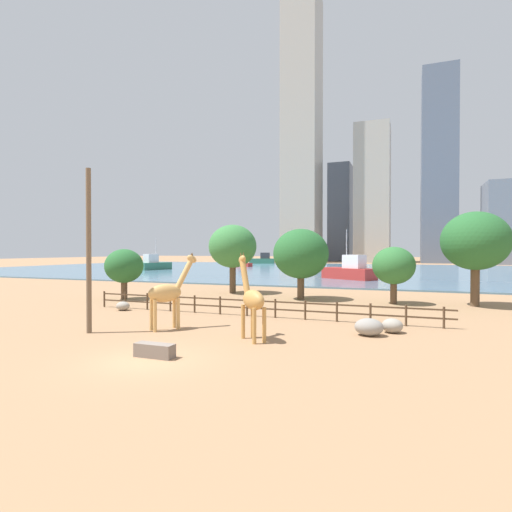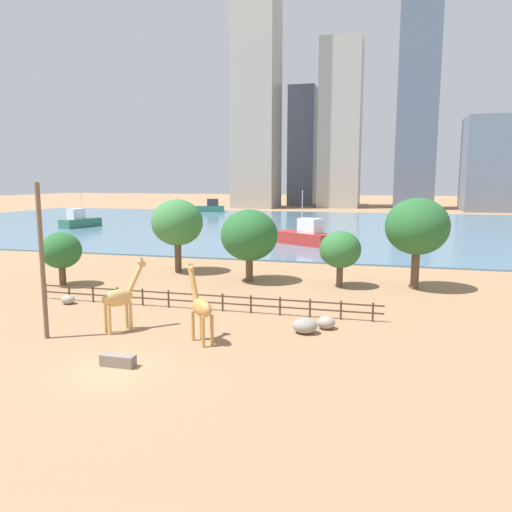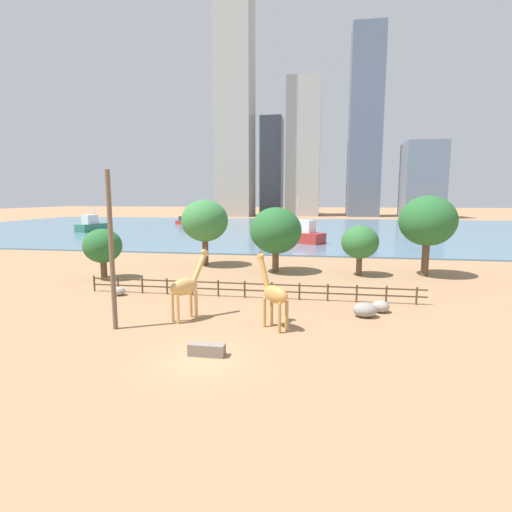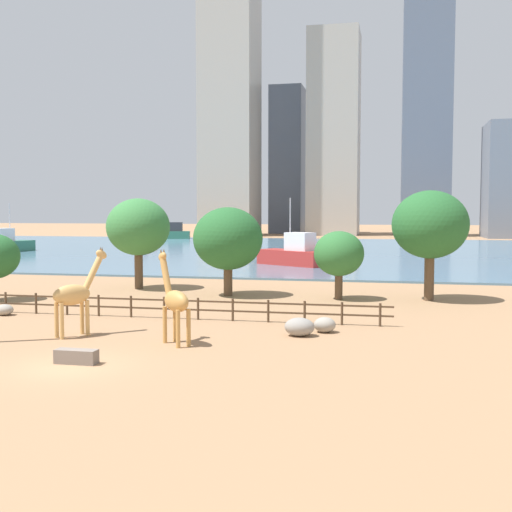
{
  "view_description": "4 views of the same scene",
  "coord_description": "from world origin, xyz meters",
  "px_view_note": "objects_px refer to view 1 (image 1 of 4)",
  "views": [
    {
      "loc": [
        10.28,
        -14.06,
        4.65
      ],
      "look_at": [
        -1.2,
        16.02,
        4.19
      ],
      "focal_mm": 28.0,
      "sensor_mm": 36.0,
      "label": 1
    },
    {
      "loc": [
        12.93,
        -21.15,
        9.43
      ],
      "look_at": [
        3.18,
        16.04,
        3.48
      ],
      "focal_mm": 35.0,
      "sensor_mm": 36.0,
      "label": 2
    },
    {
      "loc": [
        5.46,
        -17.54,
        7.75
      ],
      "look_at": [
        -1.12,
        21.95,
        1.77
      ],
      "focal_mm": 28.0,
      "sensor_mm": 36.0,
      "label": 3
    },
    {
      "loc": [
        12.94,
        -23.86,
        6.4
      ],
      "look_at": [
        2.7,
        23.86,
        2.96
      ],
      "focal_mm": 45.0,
      "sensor_mm": 36.0,
      "label": 4
    }
  ],
  "objects_px": {
    "tree_right_tall": "(233,247)",
    "utility_pole": "(89,251)",
    "giraffe_tall": "(252,299)",
    "tree_center_broad": "(301,254)",
    "tree_right_small": "(475,241)",
    "boat_barge": "(263,260)",
    "tree_left_small": "(124,266)",
    "boulder_small": "(123,306)",
    "feeding_trough": "(155,350)",
    "boat_ferry": "(350,271)",
    "boat_sailboat": "(243,264)",
    "boat_tug": "(154,264)",
    "boulder_near_fence": "(392,326)",
    "tree_left_large": "(394,266)",
    "giraffe_companion": "(168,293)",
    "boulder_by_pole": "(369,327)"
  },
  "relations": [
    {
      "from": "tree_right_tall",
      "to": "utility_pole",
      "type": "bearing_deg",
      "value": -87.34
    },
    {
      "from": "giraffe_tall",
      "to": "tree_center_broad",
      "type": "relative_size",
      "value": 0.68
    },
    {
      "from": "tree_center_broad",
      "to": "tree_right_small",
      "type": "distance_m",
      "value": 14.76
    },
    {
      "from": "boat_barge",
      "to": "tree_left_small",
      "type": "bearing_deg",
      "value": 88.28
    },
    {
      "from": "tree_right_tall",
      "to": "tree_left_small",
      "type": "height_order",
      "value": "tree_right_tall"
    },
    {
      "from": "boulder_small",
      "to": "feeding_trough",
      "type": "distance_m",
      "value": 14.76
    },
    {
      "from": "tree_right_tall",
      "to": "tree_right_small",
      "type": "bearing_deg",
      "value": -5.25
    },
    {
      "from": "feeding_trough",
      "to": "tree_right_tall",
      "type": "xyz_separation_m",
      "value": [
        -7.5,
        24.9,
        4.75
      ]
    },
    {
      "from": "boulder_small",
      "to": "tree_right_tall",
      "type": "distance_m",
      "value": 15.38
    },
    {
      "from": "tree_right_tall",
      "to": "boat_ferry",
      "type": "bearing_deg",
      "value": 68.01
    },
    {
      "from": "tree_center_broad",
      "to": "tree_left_small",
      "type": "relative_size",
      "value": 1.4
    },
    {
      "from": "tree_left_small",
      "to": "boat_ferry",
      "type": "distance_m",
      "value": 36.03
    },
    {
      "from": "tree_center_broad",
      "to": "boat_sailboat",
      "type": "xyz_separation_m",
      "value": [
        -32.84,
        64.37,
        -3.36
      ]
    },
    {
      "from": "feeding_trough",
      "to": "tree_right_small",
      "type": "xyz_separation_m",
      "value": [
        15.49,
        22.79,
        5.1
      ]
    },
    {
      "from": "boulder_small",
      "to": "tree_left_small",
      "type": "xyz_separation_m",
      "value": [
        -4.59,
        5.78,
        2.79
      ]
    },
    {
      "from": "boulder_small",
      "to": "boat_sailboat",
      "type": "bearing_deg",
      "value": 105.93
    },
    {
      "from": "feeding_trough",
      "to": "tree_right_small",
      "type": "distance_m",
      "value": 28.02
    },
    {
      "from": "feeding_trough",
      "to": "tree_center_broad",
      "type": "height_order",
      "value": "tree_center_broad"
    },
    {
      "from": "giraffe_tall",
      "to": "boat_barge",
      "type": "height_order",
      "value": "giraffe_tall"
    },
    {
      "from": "tree_right_tall",
      "to": "boat_tug",
      "type": "distance_m",
      "value": 53.05
    },
    {
      "from": "giraffe_tall",
      "to": "boat_ferry",
      "type": "relative_size",
      "value": 0.51
    },
    {
      "from": "boulder_near_fence",
      "to": "tree_center_broad",
      "type": "relative_size",
      "value": 0.17
    },
    {
      "from": "tree_right_small",
      "to": "boat_sailboat",
      "type": "relative_size",
      "value": 1.48
    },
    {
      "from": "tree_left_small",
      "to": "boat_barge",
      "type": "xyz_separation_m",
      "value": [
        -20.65,
        95.64,
        -1.68
      ]
    },
    {
      "from": "boat_ferry",
      "to": "tree_left_large",
      "type": "bearing_deg",
      "value": 137.48
    },
    {
      "from": "boat_sailboat",
      "to": "boat_barge",
      "type": "height_order",
      "value": "boat_barge"
    },
    {
      "from": "boat_barge",
      "to": "tree_center_broad",
      "type": "bearing_deg",
      "value": 98.15
    },
    {
      "from": "boulder_small",
      "to": "boat_barge",
      "type": "distance_m",
      "value": 104.52
    },
    {
      "from": "utility_pole",
      "to": "boat_tug",
      "type": "relative_size",
      "value": 1.07
    },
    {
      "from": "giraffe_tall",
      "to": "giraffe_companion",
      "type": "bearing_deg",
      "value": 35.61
    },
    {
      "from": "tree_right_tall",
      "to": "tree_left_small",
      "type": "distance_m",
      "value": 11.52
    },
    {
      "from": "boat_tug",
      "to": "boulder_by_pole",
      "type": "bearing_deg",
      "value": -122.5
    },
    {
      "from": "boat_sailboat",
      "to": "boat_barge",
      "type": "xyz_separation_m",
      "value": [
        -3.51,
        25.33,
        0.5
      ]
    },
    {
      "from": "boulder_by_pole",
      "to": "boat_tug",
      "type": "distance_m",
      "value": 76.17
    },
    {
      "from": "giraffe_tall",
      "to": "boat_tug",
      "type": "relative_size",
      "value": 0.53
    },
    {
      "from": "tree_center_broad",
      "to": "boat_barge",
      "type": "xyz_separation_m",
      "value": [
        -36.35,
        89.7,
        -2.86
      ]
    },
    {
      "from": "giraffe_tall",
      "to": "feeding_trough",
      "type": "height_order",
      "value": "giraffe_tall"
    },
    {
      "from": "giraffe_tall",
      "to": "tree_left_large",
      "type": "xyz_separation_m",
      "value": [
        6.39,
        17.32,
        1.18
      ]
    },
    {
      "from": "boat_ferry",
      "to": "boat_barge",
      "type": "xyz_separation_m",
      "value": [
        -37.46,
        63.82,
        -0.03
      ]
    },
    {
      "from": "tree_left_small",
      "to": "boulder_near_fence",
      "type": "bearing_deg",
      "value": -16.43
    },
    {
      "from": "boulder_small",
      "to": "feeding_trough",
      "type": "relative_size",
      "value": 0.6
    },
    {
      "from": "utility_pole",
      "to": "boat_ferry",
      "type": "distance_m",
      "value": 46.02
    },
    {
      "from": "boulder_near_fence",
      "to": "tree_right_small",
      "type": "relative_size",
      "value": 0.15
    },
    {
      "from": "boulder_near_fence",
      "to": "tree_right_small",
      "type": "xyz_separation_m",
      "value": [
        6.02,
        13.67,
        4.99
      ]
    },
    {
      "from": "tree_left_large",
      "to": "tree_right_small",
      "type": "distance_m",
      "value": 6.76
    },
    {
      "from": "tree_left_large",
      "to": "boat_ferry",
      "type": "xyz_separation_m",
      "value": [
        -7.24,
        26.19,
        -1.82
      ]
    },
    {
      "from": "giraffe_companion",
      "to": "boulder_by_pole",
      "type": "xyz_separation_m",
      "value": [
        11.21,
        2.43,
        -1.68
      ]
    },
    {
      "from": "giraffe_companion",
      "to": "boulder_near_fence",
      "type": "distance_m",
      "value": 13.03
    },
    {
      "from": "boulder_by_pole",
      "to": "feeding_trough",
      "type": "height_order",
      "value": "boulder_by_pole"
    },
    {
      "from": "utility_pole",
      "to": "tree_center_broad",
      "type": "xyz_separation_m",
      "value": [
        7.25,
        19.26,
        -0.32
      ]
    }
  ]
}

